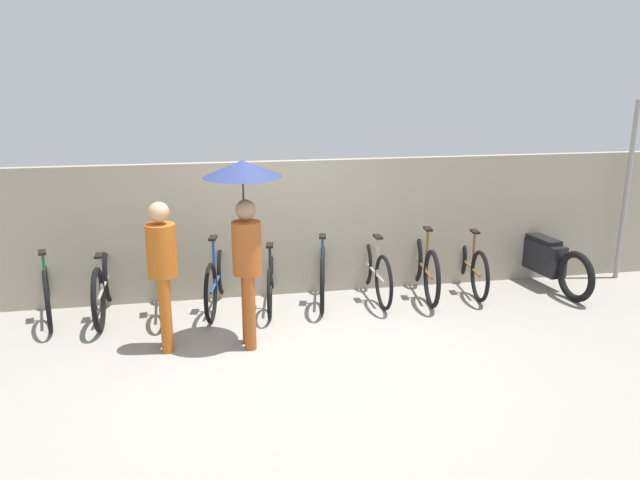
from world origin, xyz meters
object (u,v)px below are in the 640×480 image
(pedestrian_leading, at_px, (162,265))
(pedestrian_center, at_px, (244,209))
(parked_bicycle_2, at_px, (162,283))
(parked_bicycle_8, at_px, (469,264))
(parked_bicycle_5, at_px, (323,271))
(parked_bicycle_0, at_px, (47,286))
(parked_bicycle_4, at_px, (271,278))
(parked_bicycle_6, at_px, (373,269))
(parked_bicycle_1, at_px, (104,285))
(motorcycle, at_px, (542,258))
(parked_bicycle_3, at_px, (217,278))
(parked_bicycle_7, at_px, (423,266))

(pedestrian_leading, xyz_separation_m, pedestrian_center, (0.90, -0.01, 0.58))
(parked_bicycle_2, xyz_separation_m, parked_bicycle_8, (4.23, 0.06, 0.00))
(parked_bicycle_5, bearing_deg, parked_bicycle_8, -77.77)
(parked_bicycle_0, distance_m, parked_bicycle_5, 3.53)
(pedestrian_leading, bearing_deg, parked_bicycle_2, 91.78)
(pedestrian_leading, bearing_deg, parked_bicycle_4, 39.08)
(parked_bicycle_2, xyz_separation_m, pedestrian_center, (1.02, -1.22, 1.20))
(parked_bicycle_0, bearing_deg, parked_bicycle_4, -105.02)
(parked_bicycle_6, relative_size, pedestrian_center, 0.82)
(parked_bicycle_1, xyz_separation_m, pedestrian_center, (1.72, -1.19, 1.16))
(parked_bicycle_2, xyz_separation_m, motorcycle, (5.34, 0.03, 0.03))
(parked_bicycle_5, bearing_deg, pedestrian_leading, 133.07)
(parked_bicycle_0, bearing_deg, parked_bicycle_5, -104.05)
(parked_bicycle_3, bearing_deg, motorcycle, -79.23)
(parked_bicycle_7, xyz_separation_m, pedestrian_center, (-2.51, -1.21, 1.17))
(parked_bicycle_2, distance_m, parked_bicycle_5, 2.12)
(parked_bicycle_1, bearing_deg, motorcycle, -90.26)
(parked_bicycle_5, bearing_deg, parked_bicycle_1, 102.55)
(parked_bicycle_0, bearing_deg, parked_bicycle_2, -106.37)
(parked_bicycle_4, height_order, pedestrian_leading, pedestrian_leading)
(parked_bicycle_7, height_order, pedestrian_leading, pedestrian_leading)
(pedestrian_leading, distance_m, motorcycle, 5.40)
(parked_bicycle_0, xyz_separation_m, parked_bicycle_2, (1.41, -0.07, -0.03))
(pedestrian_center, bearing_deg, parked_bicycle_7, 21.98)
(parked_bicycle_0, relative_size, parked_bicycle_6, 1.05)
(parked_bicycle_7, bearing_deg, parked_bicycle_0, 96.00)
(parked_bicycle_4, xyz_separation_m, pedestrian_center, (-0.40, -1.21, 1.21))
(parked_bicycle_8, relative_size, pedestrian_center, 0.81)
(parked_bicycle_0, distance_m, pedestrian_leading, 2.08)
(parked_bicycle_1, bearing_deg, parked_bicycle_8, -89.74)
(parked_bicycle_4, bearing_deg, motorcycle, -81.18)
(pedestrian_leading, height_order, motorcycle, pedestrian_leading)
(parked_bicycle_7, xyz_separation_m, pedestrian_leading, (-3.41, -1.20, 0.59))
(parked_bicycle_3, height_order, pedestrian_leading, pedestrian_leading)
(parked_bicycle_3, xyz_separation_m, pedestrian_center, (0.31, -1.21, 1.17))
(parked_bicycle_0, bearing_deg, parked_bicycle_3, -105.51)
(parked_bicycle_1, xyz_separation_m, pedestrian_leading, (0.82, -1.18, 0.58))
(parked_bicycle_1, distance_m, pedestrian_center, 2.39)
(parked_bicycle_6, relative_size, pedestrian_leading, 1.02)
(parked_bicycle_5, distance_m, pedestrian_center, 2.04)
(parked_bicycle_7, relative_size, pedestrian_center, 0.86)
(parked_bicycle_6, xyz_separation_m, parked_bicycle_7, (0.71, -0.02, 0.02))
(parked_bicycle_0, xyz_separation_m, motorcycle, (6.75, -0.04, 0.00))
(pedestrian_center, bearing_deg, parked_bicycle_2, 126.11)
(parked_bicycle_6, height_order, parked_bicycle_8, parked_bicycle_6)
(pedestrian_leading, bearing_deg, parked_bicycle_6, 20.54)
(parked_bicycle_3, relative_size, parked_bicycle_4, 1.02)
(parked_bicycle_1, relative_size, parked_bicycle_4, 1.05)
(parked_bicycle_2, relative_size, pedestrian_center, 0.80)
(parked_bicycle_6, bearing_deg, parked_bicycle_5, 88.03)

